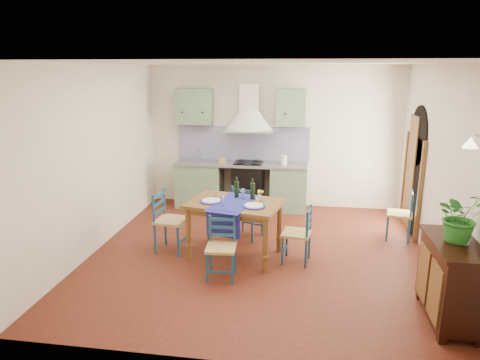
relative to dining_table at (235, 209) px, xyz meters
name	(u,v)px	position (x,y,z in m)	size (l,w,h in m)	color
floor	(259,254)	(0.35, 0.11, -0.74)	(5.00, 5.00, 0.00)	#49170F
back_wall	(248,156)	(-0.12, 2.40, 0.31)	(5.00, 0.96, 2.80)	white
right_wall	(437,170)	(2.84, 0.39, 0.59)	(0.26, 5.00, 2.80)	white
left_wall	(96,158)	(-2.15, 0.11, 0.66)	(0.04, 5.00, 2.80)	white
ceiling	(261,62)	(0.35, 0.11, 2.06)	(5.00, 5.00, 0.01)	white
dining_table	(235,209)	(0.00, 0.00, 0.00)	(1.47, 1.16, 1.16)	brown
chair_near	(221,247)	(-0.07, -0.70, -0.32)	(0.41, 0.41, 0.83)	navy
chair_far	(247,211)	(0.08, 0.71, -0.27)	(0.55, 0.55, 0.91)	navy
chair_left	(169,221)	(-1.03, 0.04, -0.26)	(0.48, 0.48, 0.93)	navy
chair_right	(299,234)	(0.94, -0.08, -0.31)	(0.44, 0.44, 0.84)	navy
chair_spare	(401,214)	(2.57, 1.04, -0.32)	(0.46, 0.46, 0.83)	navy
sideboard	(451,278)	(2.61, -1.32, -0.23)	(0.50, 1.05, 0.94)	black
potted_plant	(461,216)	(2.63, -1.29, 0.47)	(0.50, 0.44, 0.56)	#237223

